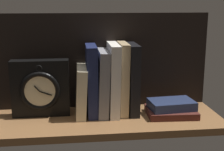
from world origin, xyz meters
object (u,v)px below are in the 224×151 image
at_px(book_gray_chess, 103,83).
at_px(framed_clock, 41,89).
at_px(book_white_catcher, 113,79).
at_px(book_black_skeptic, 132,79).
at_px(book_stack_side, 171,108).
at_px(book_navy_bierce, 92,80).
at_px(book_cream_twain, 81,91).
at_px(book_tan_shortstories, 123,79).

bearing_deg(book_gray_chess, framed_clock, 179.13).
bearing_deg(book_white_catcher, book_black_skeptic, 0.00).
xyz_separation_m(book_gray_chess, book_stack_side, (0.24, -0.05, -0.09)).
bearing_deg(book_gray_chess, book_navy_bierce, -180.00).
distance_m(book_black_skeptic, book_stack_side, 0.18).
height_order(book_navy_bierce, book_white_catcher, book_white_catcher).
xyz_separation_m(book_cream_twain, book_stack_side, (0.32, -0.05, -0.06)).
xyz_separation_m(book_black_skeptic, framed_clock, (-0.33, 0.00, -0.03)).
bearing_deg(book_cream_twain, book_navy_bierce, 0.00).
height_order(book_cream_twain, framed_clock, framed_clock).
distance_m(book_gray_chess, book_tan_shortstories, 0.07).
height_order(book_gray_chess, framed_clock, book_gray_chess).
xyz_separation_m(book_cream_twain, book_gray_chess, (0.08, 0.00, 0.03)).
height_order(book_navy_bierce, book_tan_shortstories, book_tan_shortstories).
distance_m(book_navy_bierce, framed_clock, 0.18).
bearing_deg(book_black_skeptic, book_gray_chess, 180.00).
bearing_deg(book_black_skeptic, book_tan_shortstories, 180.00).
xyz_separation_m(book_cream_twain, book_white_catcher, (0.12, 0.00, 0.04)).
relative_size(book_black_skeptic, book_stack_side, 1.43).
bearing_deg(book_tan_shortstories, book_stack_side, -15.60).
bearing_deg(book_white_catcher, framed_clock, 179.26).
height_order(book_cream_twain, book_tan_shortstories, book_tan_shortstories).
bearing_deg(book_navy_bierce, book_stack_side, -9.59).
relative_size(book_navy_bierce, book_white_catcher, 0.98).
distance_m(book_tan_shortstories, book_stack_side, 0.21).
bearing_deg(book_tan_shortstories, book_navy_bierce, 180.00).
bearing_deg(framed_clock, book_white_catcher, -0.74).
bearing_deg(framed_clock, book_tan_shortstories, -0.65).
bearing_deg(book_navy_bierce, book_black_skeptic, 0.00).
distance_m(book_gray_chess, book_stack_side, 0.27).
height_order(book_black_skeptic, book_stack_side, book_black_skeptic).
height_order(book_gray_chess, book_black_skeptic, book_black_skeptic).
bearing_deg(book_cream_twain, book_white_catcher, 0.00).
height_order(book_cream_twain, book_navy_bierce, book_navy_bierce).
distance_m(book_cream_twain, book_navy_bierce, 0.05).
height_order(book_gray_chess, book_white_catcher, book_white_catcher).
bearing_deg(book_cream_twain, framed_clock, 178.66).
height_order(book_white_catcher, book_tan_shortstories, book_tan_shortstories).
relative_size(book_cream_twain, framed_clock, 0.86).
distance_m(book_tan_shortstories, book_black_skeptic, 0.04).
bearing_deg(book_gray_chess, book_cream_twain, -180.00).
relative_size(book_navy_bierce, book_tan_shortstories, 0.97).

